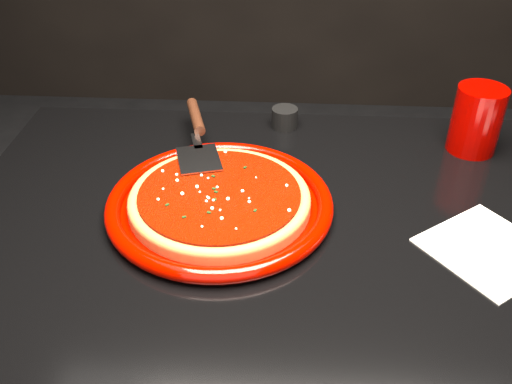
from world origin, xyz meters
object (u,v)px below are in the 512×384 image
cup (477,120)px  ramekin (285,118)px  pizza_server (198,134)px  table (296,370)px  plate (220,204)px

cup → ramekin: size_ratio=2.40×
pizza_server → ramekin: 0.21m
pizza_server → ramekin: pizza_server is taller
ramekin → pizza_server: bearing=-141.9°
table → ramekin: bearing=96.9°
plate → pizza_server: bearing=108.9°
cup → ramekin: (-0.37, 0.07, -0.05)m
table → plate: bearing=167.9°
plate → cup: 0.54m
table → plate: plate is taller
plate → ramekin: 0.33m
pizza_server → ramekin: size_ratio=5.76×
table → ramekin: size_ratio=21.68×
plate → cup: cup is taller
plate → pizza_server: size_ratio=1.21×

